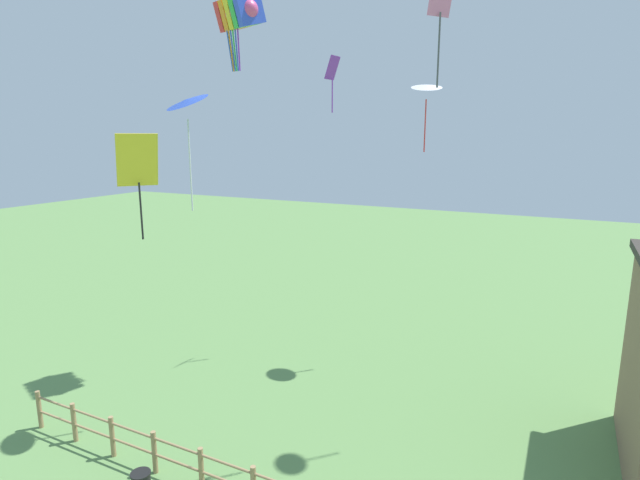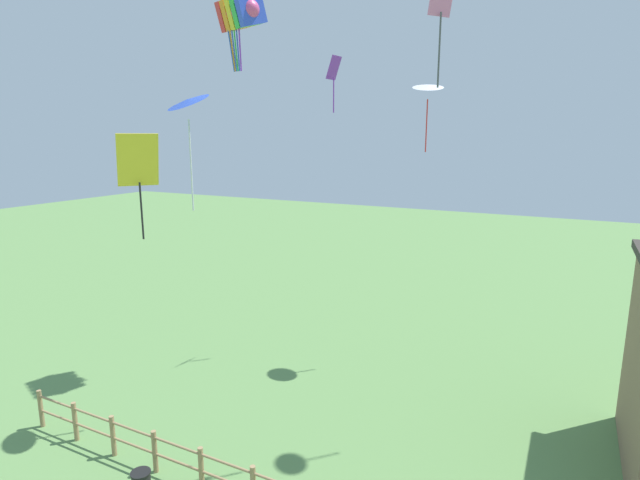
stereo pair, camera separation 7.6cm
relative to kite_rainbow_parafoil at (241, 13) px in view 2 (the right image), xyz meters
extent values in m
cylinder|color=#9E7F56|center=(-2.91, -7.34, -12.88)|extent=(0.14, 0.14, 1.24)
cylinder|color=#9E7F56|center=(-1.29, -7.34, -12.88)|extent=(0.14, 0.14, 1.24)
cylinder|color=#9E7F56|center=(0.33, -7.34, -12.88)|extent=(0.14, 0.14, 1.24)
cylinder|color=#9E7F56|center=(1.94, -7.34, -12.88)|extent=(0.14, 0.14, 1.24)
cylinder|color=#9E7F56|center=(3.56, -7.34, -12.88)|extent=(0.14, 0.14, 1.24)
cylinder|color=black|center=(2.50, -8.35, -12.67)|extent=(0.50, 0.50, 0.04)
ellipsoid|color=#E54C8C|center=(0.00, 0.00, 0.01)|extent=(2.22, 1.88, 1.28)
cube|color=red|center=(-0.60, 0.23, 0.01)|extent=(0.72, 1.31, 1.30)
cube|color=orange|center=(-0.30, 0.12, 0.01)|extent=(0.72, 1.31, 1.30)
cube|color=yellow|center=(0.00, 0.00, 0.01)|extent=(0.72, 1.31, 1.30)
cube|color=green|center=(0.30, -0.11, 0.01)|extent=(0.72, 1.31, 1.30)
cube|color=blue|center=(0.60, -0.23, 0.01)|extent=(0.72, 1.31, 1.30)
cylinder|color=blue|center=(-0.41, -0.12, -1.26)|extent=(0.17, 0.27, 1.59)
cylinder|color=orange|center=(-0.33, -0.14, -1.26)|extent=(0.12, 0.28, 1.59)
cylinder|color=blue|center=(-0.25, -0.15, -1.26)|extent=(0.08, 0.28, 1.59)
cylinder|color=green|center=(-0.16, -0.16, -1.26)|extent=(0.08, 0.28, 1.59)
cylinder|color=blue|center=(-0.06, -0.17, -1.26)|extent=(0.12, 0.28, 1.59)
cylinder|color=purple|center=(0.04, -0.17, -1.26)|extent=(0.17, 0.27, 1.59)
cube|color=yellow|center=(1.58, -6.84, -5.04)|extent=(0.98, 1.09, 1.32)
cylinder|color=black|center=(1.58, -6.84, -6.34)|extent=(0.05, 0.05, 1.48)
cone|color=blue|center=(1.01, -4.24, -3.42)|extent=(1.65, 1.61, 0.62)
cylinder|color=silver|center=(1.01, -4.24, -5.32)|extent=(0.05, 0.05, 2.77)
cylinder|color=#4C4C51|center=(7.94, -2.19, -2.21)|extent=(0.05, 0.05, 1.91)
cone|color=white|center=(6.14, 3.46, -2.56)|extent=(1.53, 1.52, 0.42)
cylinder|color=red|center=(6.14, 3.46, -4.04)|extent=(0.05, 0.05, 2.00)
cube|color=purple|center=(2.38, 2.95, -1.72)|extent=(0.43, 0.72, 0.90)
cylinder|color=purple|center=(2.38, 2.95, -2.79)|extent=(0.05, 0.05, 1.38)
camera|label=1|loc=(11.40, -16.14, -4.48)|focal=28.00mm
camera|label=2|loc=(11.47, -16.10, -4.48)|focal=28.00mm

